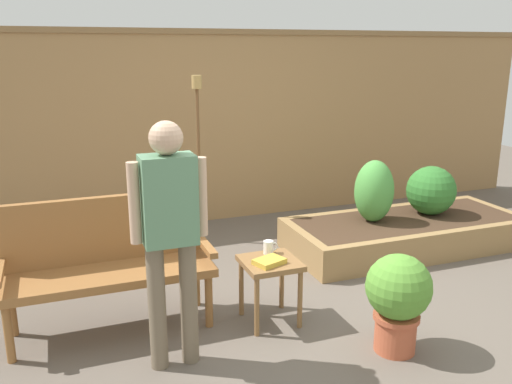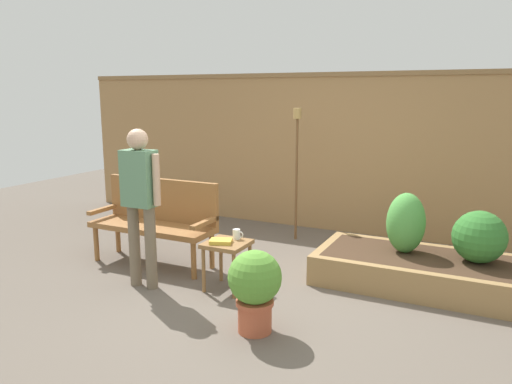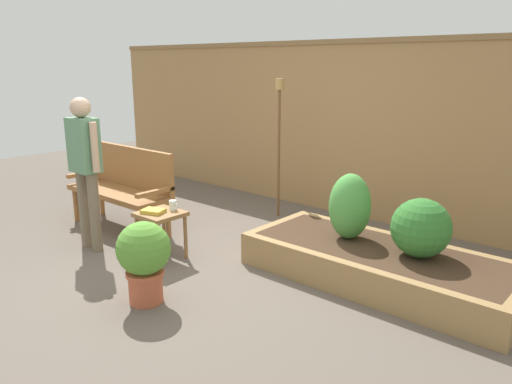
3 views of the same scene
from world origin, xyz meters
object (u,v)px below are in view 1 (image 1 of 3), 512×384
at_px(book_on_table, 269,261).
at_px(shrub_near_bench, 374,191).
at_px(tiki_torch, 198,130).
at_px(side_table, 270,271).
at_px(shrub_far_corner, 431,190).
at_px(person_by_bench, 170,225).
at_px(cup_on_table, 269,247).
at_px(potted_boxwood, 398,296).
at_px(garden_bench, 107,255).

xyz_separation_m(book_on_table, shrub_near_bench, (1.53, 1.06, 0.11)).
bearing_deg(tiki_torch, shrub_near_bench, -29.64).
distance_m(book_on_table, tiki_torch, 2.04).
xyz_separation_m(shrub_near_bench, tiki_torch, (-1.52, 0.87, 0.56)).
xyz_separation_m(side_table, shrub_far_corner, (2.18, 1.00, 0.15)).
bearing_deg(tiki_torch, person_by_bench, -109.08).
distance_m(side_table, cup_on_table, 0.19).
relative_size(tiki_torch, person_by_bench, 1.09).
bearing_deg(book_on_table, potted_boxwood, -62.95).
height_order(garden_bench, shrub_near_bench, garden_bench).
distance_m(potted_boxwood, tiki_torch, 2.73).
relative_size(side_table, shrub_near_bench, 0.78).
bearing_deg(shrub_near_bench, tiki_torch, 150.36).
xyz_separation_m(garden_bench, book_on_table, (1.07, -0.41, -0.05)).
bearing_deg(tiki_torch, side_table, -89.24).
relative_size(garden_bench, person_by_bench, 0.92).
height_order(cup_on_table, tiki_torch, tiki_torch).
distance_m(book_on_table, potted_boxwood, 0.91).
bearing_deg(book_on_table, garden_bench, 138.62).
xyz_separation_m(cup_on_table, book_on_table, (-0.07, -0.18, -0.03)).
height_order(side_table, person_by_bench, person_by_bench).
distance_m(side_table, potted_boxwood, 0.92).
height_order(cup_on_table, shrub_near_bench, shrub_near_bench).
xyz_separation_m(side_table, potted_boxwood, (0.63, -0.67, -0.00)).
height_order(garden_bench, shrub_far_corner, garden_bench).
bearing_deg(tiki_torch, shrub_far_corner, -21.47).
relative_size(shrub_far_corner, tiki_torch, 0.29).
bearing_deg(book_on_table, shrub_far_corner, 5.32).
relative_size(garden_bench, cup_on_table, 12.75).
bearing_deg(potted_boxwood, cup_on_table, 126.53).
relative_size(cup_on_table, tiki_torch, 0.07).
height_order(potted_boxwood, shrub_near_bench, shrub_near_bench).
bearing_deg(garden_bench, cup_on_table, -11.41).
bearing_deg(shrub_far_corner, shrub_near_bench, 180.00).
bearing_deg(shrub_far_corner, potted_boxwood, -132.94).
bearing_deg(shrub_near_bench, garden_bench, -166.15).
bearing_deg(side_table, person_by_bench, -158.62).
bearing_deg(cup_on_table, shrub_far_corner, 22.16).
distance_m(side_table, shrub_far_corner, 2.40).
bearing_deg(side_table, shrub_near_bench, 33.68).
relative_size(side_table, person_by_bench, 0.31).
relative_size(side_table, tiki_torch, 0.28).
bearing_deg(shrub_near_bench, shrub_far_corner, 0.00).
distance_m(garden_bench, tiki_torch, 1.95).
xyz_separation_m(cup_on_table, shrub_far_corner, (2.14, 0.87, 0.02)).
bearing_deg(book_on_table, person_by_bench, 178.20).
bearing_deg(cup_on_table, person_by_bench, -152.14).
relative_size(side_table, book_on_table, 2.33).
height_order(potted_boxwood, shrub_far_corner, shrub_far_corner).
distance_m(potted_boxwood, shrub_near_bench, 1.89).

